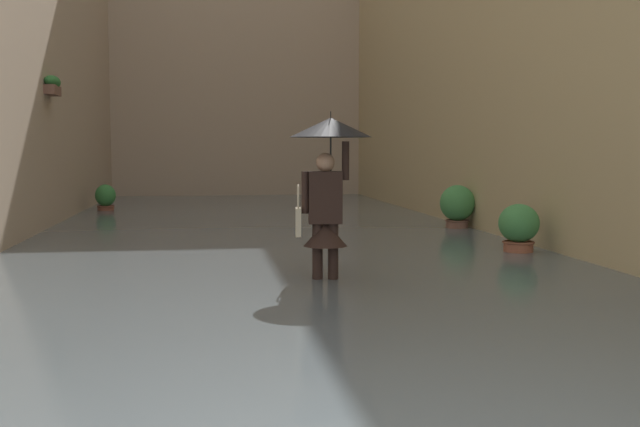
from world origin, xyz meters
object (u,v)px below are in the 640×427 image
(potted_plant_near_right, at_px, (106,199))
(person_wading, at_px, (328,171))
(potted_plant_near_left, at_px, (519,230))
(potted_plant_far_left, at_px, (457,207))

(potted_plant_near_right, bearing_deg, person_wading, 109.82)
(potted_plant_near_left, xyz_separation_m, potted_plant_far_left, (-0.21, -3.39, 0.08))
(potted_plant_near_right, bearing_deg, potted_plant_far_left, 143.61)
(potted_plant_near_left, bearing_deg, potted_plant_near_right, -51.33)
(potted_plant_near_right, bearing_deg, potted_plant_near_left, 128.67)
(potted_plant_near_right, height_order, potted_plant_near_left, potted_plant_near_left)
(potted_plant_near_left, bearing_deg, potted_plant_far_left, -93.63)
(potted_plant_near_left, relative_size, potted_plant_far_left, 0.88)
(person_wading, relative_size, potted_plant_near_right, 2.64)
(person_wading, distance_m, potted_plant_far_left, 6.32)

